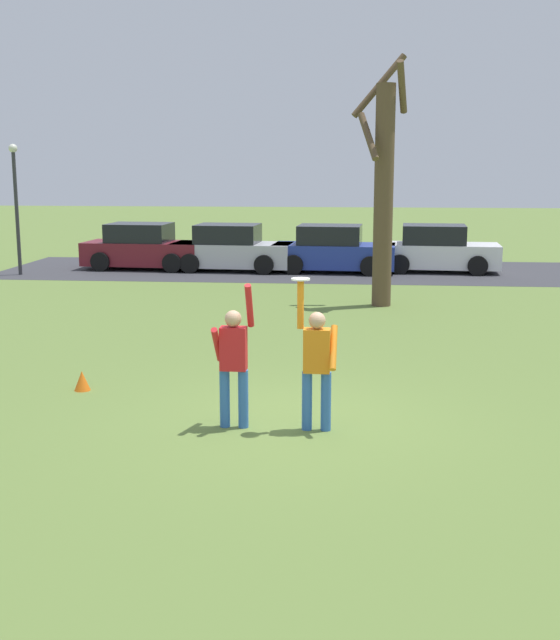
% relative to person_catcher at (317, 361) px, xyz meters
% --- Properties ---
extents(ground_plane, '(120.00, 120.00, 0.00)m').
position_rel_person_catcher_xyz_m(ground_plane, '(-0.37, 0.32, -0.98)').
color(ground_plane, olive).
extents(person_catcher, '(0.54, 0.49, 2.08)m').
position_rel_person_catcher_xyz_m(person_catcher, '(0.00, 0.00, 0.00)').
color(person_catcher, '#3366B7').
rests_on(person_catcher, ground_plane).
extents(person_defender, '(0.55, 0.49, 2.04)m').
position_rel_person_catcher_xyz_m(person_defender, '(-1.14, 0.02, -0.00)').
color(person_defender, '#3366B7').
rests_on(person_defender, ground_plane).
extents(frisbee_disc, '(0.25, 0.25, 0.02)m').
position_rel_person_catcher_xyz_m(frisbee_disc, '(-0.22, 0.00, 1.11)').
color(frisbee_disc, white).
rests_on(frisbee_disc, person_catcher).
extents(parked_car_maroon, '(4.20, 2.23, 1.59)m').
position_rel_person_catcher_xyz_m(parked_car_maroon, '(-6.94, 17.10, -0.25)').
color(parked_car_maroon, maroon).
rests_on(parked_car_maroon, ground_plane).
extents(parked_car_silver, '(4.20, 2.23, 1.59)m').
position_rel_person_catcher_xyz_m(parked_car_silver, '(-3.80, 16.92, -0.25)').
color(parked_car_silver, '#BCBCC1').
rests_on(parked_car_silver, ground_plane).
extents(parked_car_blue, '(4.20, 2.23, 1.59)m').
position_rel_person_catcher_xyz_m(parked_car_blue, '(-0.29, 16.88, -0.25)').
color(parked_car_blue, '#233893').
rests_on(parked_car_blue, ground_plane).
extents(parked_car_white, '(4.20, 2.23, 1.59)m').
position_rel_person_catcher_xyz_m(parked_car_white, '(3.24, 17.30, -0.25)').
color(parked_car_white, white).
rests_on(parked_car_white, ground_plane).
extents(parking_strip, '(19.82, 6.40, 0.01)m').
position_rel_person_catcher_xyz_m(parking_strip, '(-1.75, 17.14, -0.98)').
color(parking_strip, '#38383D').
rests_on(parking_strip, ground_plane).
extents(bare_tree_tall, '(1.43, 1.58, 6.38)m').
position_rel_person_catcher_xyz_m(bare_tree_tall, '(1.16, 10.24, 2.03)').
color(bare_tree_tall, brown).
rests_on(bare_tree_tall, ground_plane).
extents(lamppost_by_lot, '(0.28, 0.28, 4.26)m').
position_rel_person_catcher_xyz_m(lamppost_by_lot, '(-10.61, 15.14, 1.60)').
color(lamppost_by_lot, '#2D2D33').
rests_on(lamppost_by_lot, ground_plane).
extents(field_cone_orange, '(0.26, 0.26, 0.32)m').
position_rel_person_catcher_xyz_m(field_cone_orange, '(-3.87, 1.64, -0.82)').
color(field_cone_orange, orange).
rests_on(field_cone_orange, ground_plane).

